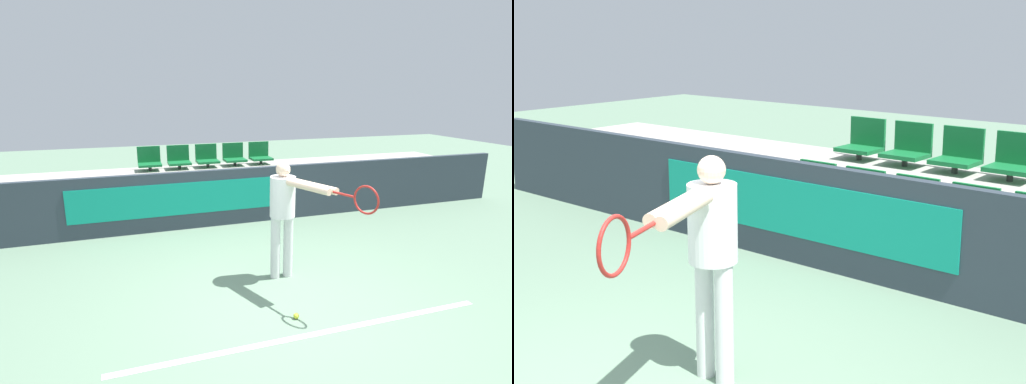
% 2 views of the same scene
% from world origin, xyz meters
% --- Properties ---
extents(ground_plane, '(30.00, 30.00, 0.00)m').
position_xyz_m(ground_plane, '(0.00, 0.00, 0.00)').
color(ground_plane, slate).
extents(court_baseline, '(4.24, 0.08, 0.01)m').
position_xyz_m(court_baseline, '(0.00, -0.58, 0.00)').
color(court_baseline, white).
rests_on(court_baseline, ground).
extents(barrier_wall, '(12.57, 0.14, 1.08)m').
position_xyz_m(barrier_wall, '(-0.02, 3.20, 0.54)').
color(barrier_wall, '#2D3842').
rests_on(barrier_wall, ground).
extents(bleacher_tier_front, '(12.17, 1.06, 0.40)m').
position_xyz_m(bleacher_tier_front, '(0.00, 3.81, 0.20)').
color(bleacher_tier_front, '#ADA89E').
rests_on(bleacher_tier_front, ground).
extents(bleacher_tier_middle, '(12.17, 1.06, 0.80)m').
position_xyz_m(bleacher_tier_middle, '(0.00, 4.88, 0.40)').
color(bleacher_tier_middle, '#ADA89E').
rests_on(bleacher_tier_middle, ground).
extents(stadium_chair_0, '(0.49, 0.42, 0.51)m').
position_xyz_m(stadium_chair_0, '(-1.28, 3.94, 0.61)').
color(stadium_chair_0, '#333333').
rests_on(stadium_chair_0, bleacher_tier_front).
extents(stadium_chair_1, '(0.49, 0.42, 0.51)m').
position_xyz_m(stadium_chair_1, '(-0.64, 3.94, 0.61)').
color(stadium_chair_1, '#333333').
rests_on(stadium_chair_1, bleacher_tier_front).
extents(stadium_chair_2, '(0.49, 0.42, 0.51)m').
position_xyz_m(stadium_chair_2, '(0.00, 3.94, 0.61)').
color(stadium_chair_2, '#333333').
rests_on(stadium_chair_2, bleacher_tier_front).
extents(stadium_chair_3, '(0.49, 0.42, 0.51)m').
position_xyz_m(stadium_chair_3, '(0.64, 3.94, 0.61)').
color(stadium_chair_3, '#333333').
rests_on(stadium_chair_3, bleacher_tier_front).
extents(stadium_chair_4, '(0.49, 0.42, 0.51)m').
position_xyz_m(stadium_chair_4, '(1.28, 3.94, 0.61)').
color(stadium_chair_4, '#333333').
rests_on(stadium_chair_4, bleacher_tier_front).
extents(stadium_chair_5, '(0.49, 0.42, 0.51)m').
position_xyz_m(stadium_chair_5, '(-1.28, 5.01, 1.01)').
color(stadium_chair_5, '#333333').
rests_on(stadium_chair_5, bleacher_tier_middle).
extents(stadium_chair_6, '(0.49, 0.42, 0.51)m').
position_xyz_m(stadium_chair_6, '(-0.64, 5.01, 1.01)').
color(stadium_chair_6, '#333333').
rests_on(stadium_chair_6, bleacher_tier_middle).
extents(stadium_chair_7, '(0.49, 0.42, 0.51)m').
position_xyz_m(stadium_chair_7, '(0.00, 5.01, 1.01)').
color(stadium_chair_7, '#333333').
rests_on(stadium_chair_7, bleacher_tier_middle).
extents(stadium_chair_8, '(0.49, 0.42, 0.51)m').
position_xyz_m(stadium_chair_8, '(0.64, 5.01, 1.01)').
color(stadium_chair_8, '#333333').
rests_on(stadium_chair_8, bleacher_tier_middle).
extents(stadium_chair_9, '(0.49, 0.42, 0.51)m').
position_xyz_m(stadium_chair_9, '(1.28, 5.01, 1.01)').
color(stadium_chair_9, '#333333').
rests_on(stadium_chair_9, bleacher_tier_middle).
extents(tennis_player, '(0.72, 1.52, 1.62)m').
position_xyz_m(tennis_player, '(0.21, 0.73, 1.02)').
color(tennis_player, silver).
rests_on(tennis_player, ground).
extents(tennis_ball, '(0.07, 0.07, 0.07)m').
position_xyz_m(tennis_ball, '(-0.05, -0.24, 0.03)').
color(tennis_ball, '#CCDB33').
rests_on(tennis_ball, ground).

